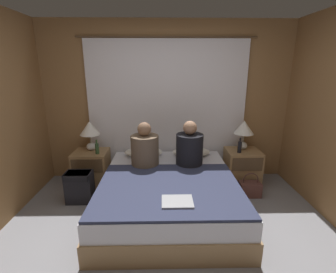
{
  "coord_description": "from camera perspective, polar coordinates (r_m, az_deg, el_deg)",
  "views": [
    {
      "loc": [
        -0.07,
        -1.97,
        1.82
      ],
      "look_at": [
        0.0,
        1.13,
        0.92
      ],
      "focal_mm": 26.0,
      "sensor_mm": 36.0,
      "label": 1
    }
  ],
  "objects": [
    {
      "name": "pillow_left",
      "position": [
        3.82,
        -5.76,
        -3.66
      ],
      "size": [
        0.59,
        0.34,
        0.12
      ],
      "color": "silver",
      "rests_on": "bed"
    },
    {
      "name": "beer_bottle_on_left_stand",
      "position": [
        3.76,
        -16.3,
        -2.65
      ],
      "size": [
        0.06,
        0.06,
        0.22
      ],
      "color": "#2D4C28",
      "rests_on": "nightstand_left"
    },
    {
      "name": "nightstand_right",
      "position": [
        4.05,
        16.96,
        -6.9
      ],
      "size": [
        0.51,
        0.45,
        0.56
      ],
      "color": "#937047",
      "rests_on": "ground_plane"
    },
    {
      "name": "person_right_in_bed",
      "position": [
        3.39,
        5.05,
        -2.7
      ],
      "size": [
        0.37,
        0.37,
        0.64
      ],
      "color": "black",
      "rests_on": "bed"
    },
    {
      "name": "person_left_in_bed",
      "position": [
        3.39,
        -5.45,
        -2.91
      ],
      "size": [
        0.38,
        0.38,
        0.63
      ],
      "color": "brown",
      "rests_on": "bed"
    },
    {
      "name": "backpack_on_floor",
      "position": [
        3.61,
        -20.06,
        -10.71
      ],
      "size": [
        0.35,
        0.25,
        0.44
      ],
      "color": "black",
      "rests_on": "ground_plane"
    },
    {
      "name": "lamp_right",
      "position": [
        3.92,
        17.36,
        1.58
      ],
      "size": [
        0.3,
        0.3,
        0.46
      ],
      "color": "silver",
      "rests_on": "nightstand_right"
    },
    {
      "name": "lamp_left",
      "position": [
        3.88,
        -17.87,
        1.39
      ],
      "size": [
        0.3,
        0.3,
        0.46
      ],
      "color": "silver",
      "rests_on": "nightstand_left"
    },
    {
      "name": "wall_back",
      "position": [
        3.95,
        -0.25,
        7.88
      ],
      "size": [
        4.01,
        0.06,
        2.5
      ],
      "color": "olive",
      "rests_on": "ground_plane"
    },
    {
      "name": "ground_plane",
      "position": [
        2.68,
        0.58,
        -26.51
      ],
      "size": [
        16.0,
        16.0,
        0.0
      ],
      "primitive_type": "plane",
      "color": "gray"
    },
    {
      "name": "handbag_on_floor",
      "position": [
        3.79,
        18.63,
        -11.47
      ],
      "size": [
        0.3,
        0.19,
        0.36
      ],
      "color": "brown",
      "rests_on": "ground_plane"
    },
    {
      "name": "blanket_on_bed",
      "position": [
        2.84,
        0.26,
        -11.87
      ],
      "size": [
        1.63,
        1.29,
        0.03
      ],
      "color": "#2D334C",
      "rests_on": "bed"
    },
    {
      "name": "laptop_on_bed",
      "position": [
        2.54,
        2.21,
        -14.99
      ],
      "size": [
        0.31,
        0.25,
        0.02
      ],
      "color": "#9EA0A5",
      "rests_on": "blanket_on_bed"
    },
    {
      "name": "bed",
      "position": [
        3.23,
        0.11,
        -13.27
      ],
      "size": [
        1.69,
        1.96,
        0.47
      ],
      "color": "#99754C",
      "rests_on": "ground_plane"
    },
    {
      "name": "pillow_right",
      "position": [
        3.83,
        5.44,
        -3.59
      ],
      "size": [
        0.59,
        0.34,
        0.12
      ],
      "color": "silver",
      "rests_on": "bed"
    },
    {
      "name": "beer_bottle_on_right_stand",
      "position": [
        3.81,
        16.45,
        -2.33
      ],
      "size": [
        0.06,
        0.06,
        0.23
      ],
      "color": "black",
      "rests_on": "nightstand_right"
    },
    {
      "name": "nightstand_left",
      "position": [
        4.01,
        -17.41,
        -7.17
      ],
      "size": [
        0.51,
        0.45,
        0.56
      ],
      "color": "#937047",
      "rests_on": "ground_plane"
    },
    {
      "name": "curtain_panel",
      "position": [
        3.91,
        -0.23,
        5.86
      ],
      "size": [
        2.69,
        0.02,
        2.25
      ],
      "color": "white",
      "rests_on": "ground_plane"
    }
  ]
}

